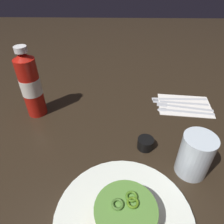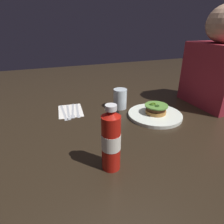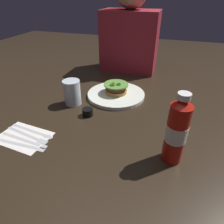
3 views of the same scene
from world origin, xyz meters
name	(u,v)px [view 2 (image 2 of 3)]	position (x,y,z in m)	size (l,w,h in m)	color
ground_plane	(133,125)	(0.00, 0.00, 0.00)	(3.00, 3.00, 0.00)	black
dinner_plate	(155,115)	(-0.04, 0.15, 0.01)	(0.28, 0.28, 0.02)	white
burger_sandwich	(156,109)	(-0.05, 0.15, 0.04)	(0.12, 0.12, 0.05)	#B67D3A
ketchup_bottle	(111,140)	(0.24, -0.20, 0.11)	(0.06, 0.06, 0.23)	#B6180F
water_glass	(120,99)	(-0.21, 0.02, 0.06)	(0.08, 0.08, 0.11)	silver
condiment_cup	(115,115)	(-0.11, -0.05, 0.02)	(0.04, 0.04, 0.03)	black
napkin	(70,111)	(-0.27, -0.25, 0.00)	(0.18, 0.13, 0.00)	white
steak_knife	(64,113)	(-0.25, -0.29, 0.00)	(0.20, 0.02, 0.00)	silver
butter_knife	(68,112)	(-0.24, -0.27, 0.00)	(0.20, 0.04, 0.00)	silver
fork_utensil	(73,111)	(-0.25, -0.24, 0.00)	(0.19, 0.05, 0.00)	silver
spoon_utensil	(78,112)	(-0.24, -0.22, 0.00)	(0.19, 0.04, 0.00)	silver
diner_person	(216,65)	(-0.07, 0.54, 0.24)	(0.33, 0.19, 0.53)	maroon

